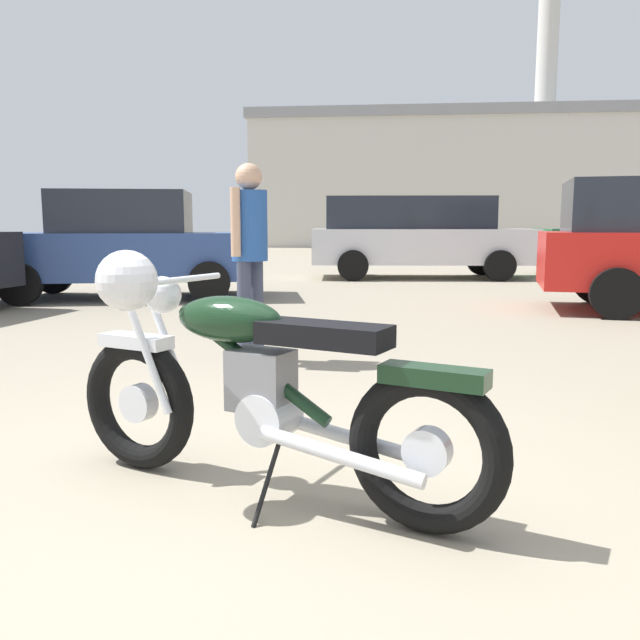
% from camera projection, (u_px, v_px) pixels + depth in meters
% --- Properties ---
extents(ground_plane, '(80.00, 80.00, 0.00)m').
position_uv_depth(ground_plane, '(240.00, 516.00, 2.68)').
color(ground_plane, gray).
extents(vintage_motorcycle, '(1.96, 0.93, 1.07)m').
position_uv_depth(vintage_motorcycle, '(251.00, 385.00, 2.82)').
color(vintage_motorcycle, black).
rests_on(vintage_motorcycle, ground_plane).
extents(bystander, '(0.30, 0.43, 1.66)m').
position_uv_depth(bystander, '(250.00, 242.00, 5.55)').
color(bystander, '#383D51').
rests_on(bystander, ground_plane).
extents(blue_hatchback_right, '(4.80, 2.20, 1.74)m').
position_uv_depth(blue_hatchback_right, '(416.00, 234.00, 14.44)').
color(blue_hatchback_right, black).
rests_on(blue_hatchback_right, ground_plane).
extents(dark_sedan_left, '(4.46, 2.53, 1.67)m').
position_uv_depth(dark_sedan_left, '(125.00, 245.00, 10.50)').
color(dark_sedan_left, black).
rests_on(dark_sedan_left, ground_plane).
extents(silver_sedan_mid, '(3.96, 1.95, 1.78)m').
position_uv_depth(silver_sedan_mid, '(633.00, 235.00, 14.98)').
color(silver_sedan_mid, black).
rests_on(silver_sedan_mid, ground_plane).
extents(industrial_building, '(20.69, 10.67, 14.81)m').
position_uv_depth(industrial_building, '(448.00, 182.00, 36.82)').
color(industrial_building, beige).
rests_on(industrial_building, ground_plane).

